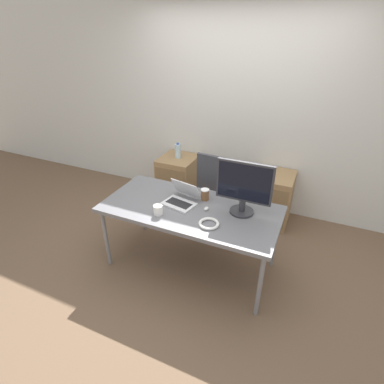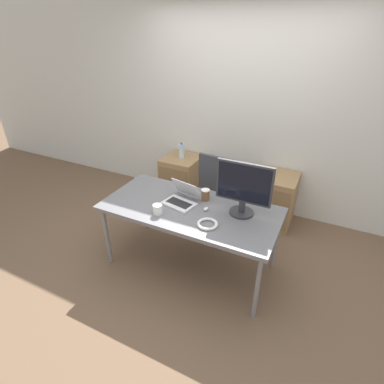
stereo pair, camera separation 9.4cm
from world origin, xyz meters
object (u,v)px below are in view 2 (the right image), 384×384
object	(u,v)px
mouse	(206,209)
cable_coil	(207,224)
water_bottle	(182,151)
monitor	(244,188)
cabinet_right	(275,199)
cabinet_left	(182,179)
office_chair	(223,203)
coffee_cup_white	(158,209)
laptop_center	(182,199)
coffee_cup_brown	(205,195)

from	to	relation	value
mouse	cable_coil	size ratio (longest dim) A/B	0.32
water_bottle	mouse	size ratio (longest dim) A/B	3.61
monitor	cabinet_right	bearing A→B (deg)	83.60
cabinet_left	monitor	world-z (taller)	monitor
office_chair	cabinet_right	distance (m)	0.70
coffee_cup_white	office_chair	bearing A→B (deg)	73.07
laptop_center	monitor	xyz separation A→B (m)	(0.59, 0.07, 0.22)
office_chair	cabinet_right	bearing A→B (deg)	41.22
coffee_cup_white	coffee_cup_brown	bearing A→B (deg)	55.17
cabinet_right	coffee_cup_white	size ratio (longest dim) A/B	7.09
monitor	coffee_cup_white	world-z (taller)	monitor
laptop_center	coffee_cup_white	size ratio (longest dim) A/B	3.87
office_chair	cabinet_right	size ratio (longest dim) A/B	1.60
laptop_center	coffee_cup_brown	world-z (taller)	laptop_center
water_bottle	coffee_cup_white	distance (m)	1.51
office_chair	laptop_center	xyz separation A→B (m)	(-0.19, -0.69, 0.38)
cabinet_left	mouse	distance (m)	1.53
mouse	coffee_cup_brown	xyz separation A→B (m)	(-0.09, 0.18, 0.04)
cabinet_left	coffee_cup_brown	bearing A→B (deg)	-51.37
coffee_cup_white	monitor	bearing A→B (deg)	26.24
mouse	cable_coil	xyz separation A→B (m)	(0.11, -0.22, -0.00)
coffee_cup_brown	cable_coil	distance (m)	0.44
water_bottle	cabinet_right	bearing A→B (deg)	-0.10
cabinet_right	monitor	distance (m)	1.27
office_chair	coffee_cup_white	size ratio (longest dim) A/B	11.37
office_chair	water_bottle	distance (m)	0.99
coffee_cup_white	cabinet_right	bearing A→B (deg)	60.09
office_chair	cabinet_left	xyz separation A→B (m)	(-0.80, 0.46, -0.06)
cabinet_right	coffee_cup_white	bearing A→B (deg)	-119.91
mouse	cable_coil	world-z (taller)	mouse
cabinet_right	cable_coil	distance (m)	1.49
cabinet_right	coffee_cup_white	world-z (taller)	coffee_cup_white
water_bottle	coffee_cup_brown	distance (m)	1.28
cabinet_left	water_bottle	distance (m)	0.43
cabinet_left	coffee_cup_white	xyz separation A→B (m)	(0.50, -1.42, 0.44)
office_chair	water_bottle	world-z (taller)	office_chair
office_chair	coffee_cup_brown	size ratio (longest dim) A/B	9.18
office_chair	cable_coil	distance (m)	1.02
coffee_cup_brown	cable_coil	xyz separation A→B (m)	(0.20, -0.40, -0.04)
monitor	office_chair	bearing A→B (deg)	123.17
mouse	coffee_cup_white	distance (m)	0.45
cabinet_left	monitor	xyz separation A→B (m)	(1.20, -1.08, 0.66)
office_chair	mouse	size ratio (longest dim) A/B	17.85
monitor	mouse	bearing A→B (deg)	-162.57
office_chair	coffee_cup_white	distance (m)	1.08
monitor	coffee_cup_white	size ratio (longest dim) A/B	5.56
cabinet_left	cabinet_right	bearing A→B (deg)	0.00
water_bottle	cabinet_left	bearing A→B (deg)	-90.00
office_chair	cabinet_left	world-z (taller)	office_chair
cabinet_left	coffee_cup_white	distance (m)	1.57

